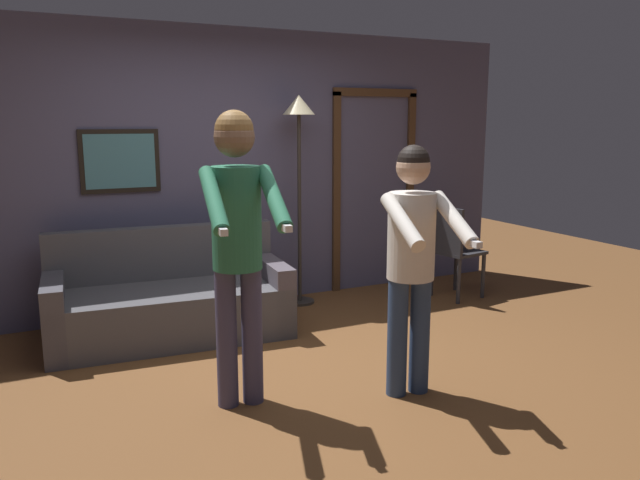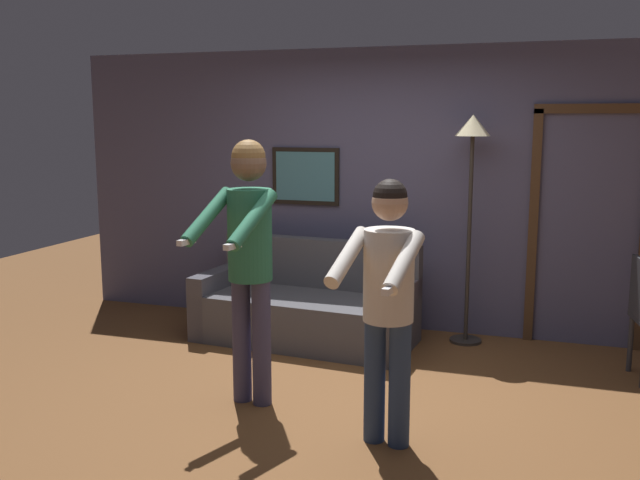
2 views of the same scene
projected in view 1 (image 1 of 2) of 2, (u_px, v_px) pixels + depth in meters
The scene contains 7 objects.
ground_plane at pixel (300, 377), 4.34m from camera, with size 12.00×12.00×0.00m, color brown.
back_wall_assembly at pixel (215, 171), 5.80m from camera, with size 6.40×0.10×2.60m.
couch at pixel (170, 303), 5.13m from camera, with size 1.96×1.00×0.87m.
torchiere_lamp at pixel (299, 136), 5.81m from camera, with size 0.30×0.30×1.99m.
person_standing_left at pixel (237, 229), 3.72m from camera, with size 0.49×0.72×1.82m.
person_standing_right at pixel (412, 249), 3.90m from camera, with size 0.49×0.68×1.61m.
dining_chair_distant at pixel (453, 247), 6.18m from camera, with size 0.49×0.49×0.93m.
Camera 1 is at (-1.68, -3.72, 1.76)m, focal length 35.00 mm.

